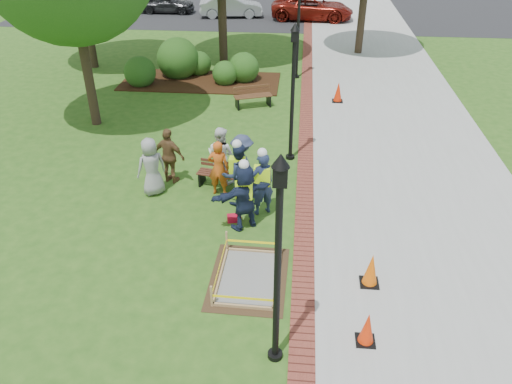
# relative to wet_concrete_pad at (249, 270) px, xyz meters

# --- Properties ---
(ground) EXTENTS (100.00, 100.00, 0.00)m
(ground) POSITION_rel_wet_concrete_pad_xyz_m (-0.53, 0.88, -0.23)
(ground) COLOR #285116
(ground) RESTS_ON ground
(sidewalk) EXTENTS (6.00, 60.00, 0.02)m
(sidewalk) POSITION_rel_wet_concrete_pad_xyz_m (4.47, 10.88, -0.22)
(sidewalk) COLOR #9E9E99
(sidewalk) RESTS_ON ground
(brick_edging) EXTENTS (0.50, 60.00, 0.03)m
(brick_edging) POSITION_rel_wet_concrete_pad_xyz_m (1.22, 10.88, -0.22)
(brick_edging) COLOR maroon
(brick_edging) RESTS_ON ground
(mulch_bed) EXTENTS (7.00, 3.00, 0.05)m
(mulch_bed) POSITION_rel_wet_concrete_pad_xyz_m (-3.53, 12.88, -0.21)
(mulch_bed) COLOR #381E0F
(mulch_bed) RESTS_ON ground
(parking_lot) EXTENTS (36.00, 12.00, 0.01)m
(parking_lot) POSITION_rel_wet_concrete_pad_xyz_m (-0.53, 27.88, -0.23)
(parking_lot) COLOR black
(parking_lot) RESTS_ON ground
(wet_concrete_pad) EXTENTS (1.75, 2.34, 0.55)m
(wet_concrete_pad) POSITION_rel_wet_concrete_pad_xyz_m (0.00, 0.00, 0.00)
(wet_concrete_pad) COLOR #47331E
(wet_concrete_pad) RESTS_ON ground
(bench_near) EXTENTS (1.42, 0.71, 0.73)m
(bench_near) POSITION_rel_wet_concrete_pad_xyz_m (-1.23, 3.92, 0.00)
(bench_near) COLOR #572C1D
(bench_near) RESTS_ON ground
(bench_far) EXTENTS (1.56, 0.98, 0.81)m
(bench_far) POSITION_rel_wet_concrete_pad_xyz_m (-0.91, 10.15, 0.02)
(bench_far) COLOR brown
(bench_far) RESTS_ON ground
(cone_front) EXTENTS (0.38, 0.38, 0.74)m
(cone_front) POSITION_rel_wet_concrete_pad_xyz_m (2.43, -1.61, 0.12)
(cone_front) COLOR black
(cone_front) RESTS_ON ground
(cone_back) EXTENTS (0.42, 0.42, 0.82)m
(cone_back) POSITION_rel_wet_concrete_pad_xyz_m (2.67, 0.07, 0.16)
(cone_back) COLOR black
(cone_back) RESTS_ON ground
(cone_far) EXTENTS (0.42, 0.42, 0.83)m
(cone_far) POSITION_rel_wet_concrete_pad_xyz_m (2.47, 11.00, 0.17)
(cone_far) COLOR black
(cone_far) RESTS_ON ground
(toolbox) EXTENTS (0.40, 0.27, 0.18)m
(toolbox) POSITION_rel_wet_concrete_pad_xyz_m (-0.61, 2.20, -0.14)
(toolbox) COLOR #AC0D26
(toolbox) RESTS_ON ground
(lamp_near) EXTENTS (0.28, 0.28, 4.26)m
(lamp_near) POSITION_rel_wet_concrete_pad_xyz_m (0.72, -2.12, 2.25)
(lamp_near) COLOR black
(lamp_near) RESTS_ON ground
(lamp_mid) EXTENTS (0.28, 0.28, 4.26)m
(lamp_mid) POSITION_rel_wet_concrete_pad_xyz_m (0.72, 5.88, 2.25)
(lamp_mid) COLOR black
(lamp_mid) RESTS_ON ground
(lamp_far) EXTENTS (0.28, 0.28, 4.26)m
(lamp_far) POSITION_rel_wet_concrete_pad_xyz_m (0.72, 13.88, 2.25)
(lamp_far) COLOR black
(lamp_far) RESTS_ON ground
(shrub_a) EXTENTS (1.38, 1.38, 1.38)m
(shrub_a) POSITION_rel_wet_concrete_pad_xyz_m (-6.06, 12.22, -0.23)
(shrub_a) COLOR #1F4F16
(shrub_a) RESTS_ON ground
(shrub_b) EXTENTS (1.90, 1.90, 1.90)m
(shrub_b) POSITION_rel_wet_concrete_pad_xyz_m (-4.67, 13.57, -0.23)
(shrub_b) COLOR #1F4F16
(shrub_b) RESTS_ON ground
(shrub_c) EXTENTS (1.11, 1.11, 1.11)m
(shrub_c) POSITION_rel_wet_concrete_pad_xyz_m (-2.40, 12.72, -0.23)
(shrub_c) COLOR #1F4F16
(shrub_c) RESTS_ON ground
(shrub_d) EXTENTS (1.38, 1.38, 1.38)m
(shrub_d) POSITION_rel_wet_concrete_pad_xyz_m (-1.62, 13.21, -0.23)
(shrub_d) COLOR #1F4F16
(shrub_d) RESTS_ON ground
(shrub_e) EXTENTS (1.14, 1.14, 1.14)m
(shrub_e) POSITION_rel_wet_concrete_pad_xyz_m (-3.80, 13.96, -0.23)
(shrub_e) COLOR #1F4F16
(shrub_e) RESTS_ON ground
(casual_person_a) EXTENTS (0.64, 0.60, 1.69)m
(casual_person_a) POSITION_rel_wet_concrete_pad_xyz_m (-3.08, 3.39, 0.61)
(casual_person_a) COLOR gray
(casual_person_a) RESTS_ON ground
(casual_person_b) EXTENTS (0.55, 0.38, 1.64)m
(casual_person_b) POSITION_rel_wet_concrete_pad_xyz_m (-1.21, 3.52, 0.59)
(casual_person_b) COLOR #BF4D16
(casual_person_b) RESTS_ON ground
(casual_person_c) EXTENTS (0.64, 0.54, 1.71)m
(casual_person_c) POSITION_rel_wet_concrete_pad_xyz_m (-1.27, 4.25, 0.62)
(casual_person_c) COLOR white
(casual_person_c) RESTS_ON ground
(casual_person_d) EXTENTS (0.63, 0.51, 1.69)m
(casual_person_d) POSITION_rel_wet_concrete_pad_xyz_m (-2.73, 4.07, 0.61)
(casual_person_d) COLOR brown
(casual_person_d) RESTS_ON ground
(casual_person_e) EXTENTS (0.66, 0.62, 1.74)m
(casual_person_e) POSITION_rel_wet_concrete_pad_xyz_m (-0.57, 3.75, 0.64)
(casual_person_e) COLOR #2E3751
(casual_person_e) RESTS_ON ground
(hivis_worker_a) EXTENTS (0.68, 0.63, 1.94)m
(hivis_worker_a) POSITION_rel_wet_concrete_pad_xyz_m (-0.31, 1.99, 0.73)
(hivis_worker_a) COLOR #18253F
(hivis_worker_a) RESTS_ON ground
(hivis_worker_b) EXTENTS (0.68, 0.60, 1.93)m
(hivis_worker_b) POSITION_rel_wet_concrete_pad_xyz_m (0.07, 2.66, 0.72)
(hivis_worker_b) COLOR #16253B
(hivis_worker_b) RESTS_ON ground
(hivis_worker_c) EXTENTS (0.67, 0.58, 1.93)m
(hivis_worker_c) POSITION_rel_wet_concrete_pad_xyz_m (-0.62, 3.09, 0.72)
(hivis_worker_c) COLOR #161E3B
(hivis_worker_c) RESTS_ON ground
(parked_car_a) EXTENTS (1.92, 4.36, 1.42)m
(parked_car_a) POSITION_rel_wet_concrete_pad_xyz_m (-8.53, 26.78, -0.23)
(parked_car_a) COLOR #262628
(parked_car_a) RESTS_ON ground
(parked_car_b) EXTENTS (2.59, 4.79, 1.49)m
(parked_car_b) POSITION_rel_wet_concrete_pad_xyz_m (-3.92, 25.91, -0.23)
(parked_car_b) COLOR #ACADB1
(parked_car_b) RESTS_ON ground
(parked_car_c) EXTENTS (2.40, 5.01, 1.60)m
(parked_car_c) POSITION_rel_wet_concrete_pad_xyz_m (1.45, 25.65, -0.23)
(parked_car_c) COLOR maroon
(parked_car_c) RESTS_ON ground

